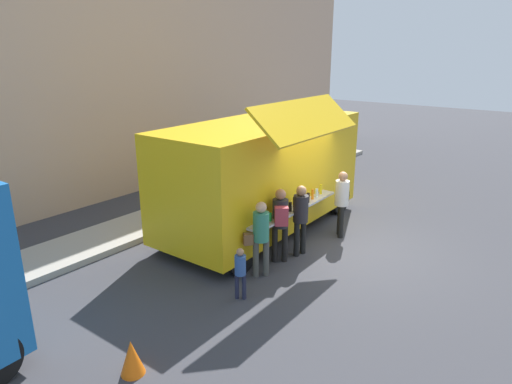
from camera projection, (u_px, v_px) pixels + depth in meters
The scene contains 11 objects.
ground_plane at pixel (349, 249), 10.74m from camera, with size 60.00×60.00×0.00m, color #38383D.
curb_strip at pixel (70, 251), 10.48m from camera, with size 28.00×1.60×0.15m, color #9E998E.
building_behind at pixel (4, 46), 12.12m from camera, with size 32.00×2.40×9.32m, color tan.
food_truck_main at pixel (264, 172), 11.51m from camera, with size 6.07×3.32×3.51m.
traffic_cone_orange at pixel (132, 357), 6.55m from camera, with size 0.36×0.36×0.55m, color orange.
trash_bin at pixel (274, 169), 15.99m from camera, with size 0.60×0.60×0.98m, color #2D6638.
customer_front_ordering at pixel (301, 214), 10.17m from camera, with size 0.35×0.34×1.67m.
customer_mid_with_backpack at pixel (280, 219), 9.79m from camera, with size 0.54×0.51×1.70m.
customer_rear_waiting at pixel (260, 233), 9.20m from camera, with size 0.49×0.46×1.64m.
customer_extra_browsing at pixel (342, 198), 11.22m from camera, with size 0.35×0.35×1.70m.
child_near_queue at pixel (240, 269), 8.44m from camera, with size 0.21×0.21×1.05m.
Camera 1 is at (-9.12, -4.26, 4.56)m, focal length 31.56 mm.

